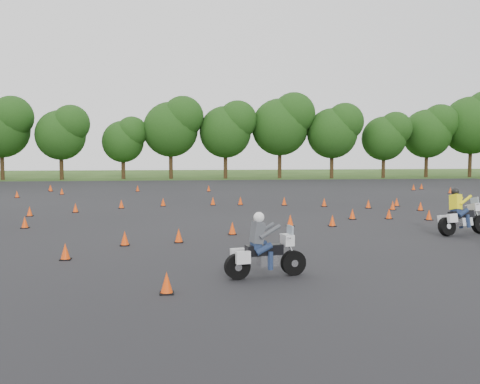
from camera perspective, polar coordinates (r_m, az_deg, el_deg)
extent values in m
plane|color=#2D5119|center=(20.80, 1.33, -4.12)|extent=(140.00, 140.00, 0.00)
plane|color=black|center=(26.70, -0.52, -2.24)|extent=(62.00, 62.00, 0.00)
cone|color=#FF470A|center=(29.12, 15.97, -1.41)|extent=(0.26, 0.26, 0.45)
cone|color=#FF470A|center=(40.16, -18.47, 0.07)|extent=(0.26, 0.26, 0.45)
cone|color=#FF470A|center=(38.44, -22.69, -0.23)|extent=(0.26, 0.26, 0.45)
cone|color=#FF470A|center=(23.02, -21.97, -3.04)|extent=(0.26, 0.26, 0.45)
cone|color=#FF470A|center=(22.19, 9.82, -3.05)|extent=(0.26, 0.26, 0.45)
cone|color=#FF470A|center=(30.63, 0.04, -0.97)|extent=(0.26, 0.26, 0.45)
cone|color=#FF470A|center=(42.00, 21.52, 0.16)|extent=(0.26, 0.26, 0.45)
cone|color=#FF470A|center=(30.50, 4.74, -1.01)|extent=(0.26, 0.26, 0.45)
cone|color=#FF470A|center=(44.42, -19.59, 0.43)|extent=(0.26, 0.26, 0.45)
cone|color=#FF470A|center=(41.85, -10.87, 0.37)|extent=(0.26, 0.26, 0.45)
cone|color=#FF470A|center=(43.53, -19.53, 0.35)|extent=(0.26, 0.26, 0.45)
cone|color=#FF470A|center=(41.15, -3.36, 0.38)|extent=(0.26, 0.26, 0.45)
cone|color=#FF470A|center=(29.66, 13.53, -1.26)|extent=(0.26, 0.26, 0.45)
cone|color=#FF470A|center=(24.67, 11.90, -2.35)|extent=(0.26, 0.26, 0.45)
cone|color=#FF470A|center=(18.12, -6.55, -4.67)|extent=(0.26, 0.26, 0.45)
cone|color=#FF470A|center=(29.20, 18.70, -1.46)|extent=(0.26, 0.26, 0.45)
cone|color=#FF470A|center=(25.20, 15.60, -2.27)|extent=(0.26, 0.26, 0.45)
cone|color=#FF470A|center=(19.70, -0.82, -3.92)|extent=(0.26, 0.26, 0.45)
cone|color=#FF470A|center=(27.15, -21.53, -1.95)|extent=(0.26, 0.26, 0.45)
cone|color=#FF470A|center=(31.20, 16.37, -1.05)|extent=(0.26, 0.26, 0.45)
cone|color=#FF470A|center=(25.28, 19.51, -2.34)|extent=(0.26, 0.26, 0.45)
cone|color=#FF470A|center=(44.58, 18.03, 0.48)|extent=(0.26, 0.26, 0.45)
cone|color=#FF470A|center=(29.50, -12.54, -1.28)|extent=(0.26, 0.26, 0.45)
cone|color=#FF470A|center=(17.82, -12.19, -4.89)|extent=(0.26, 0.26, 0.45)
cone|color=#FF470A|center=(28.08, -17.14, -1.64)|extent=(0.26, 0.26, 0.45)
cone|color=#FF470A|center=(30.55, -2.91, -0.99)|extent=(0.26, 0.26, 0.45)
cone|color=#FF470A|center=(45.89, 18.79, 0.56)|extent=(0.26, 0.26, 0.45)
cone|color=#FF470A|center=(11.74, -7.83, -9.64)|extent=(0.26, 0.26, 0.45)
cone|color=#FF470A|center=(22.03, 5.38, -3.06)|extent=(0.26, 0.26, 0.45)
cone|color=#FF470A|center=(15.94, -18.14, -6.10)|extent=(0.26, 0.26, 0.45)
cone|color=#FF470A|center=(30.10, 8.97, -1.12)|extent=(0.26, 0.26, 0.45)
cone|color=#FF470A|center=(30.24, -8.20, -1.08)|extent=(0.26, 0.26, 0.45)
cone|color=#FF470A|center=(19.45, 2.39, -4.03)|extent=(0.26, 0.26, 0.45)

